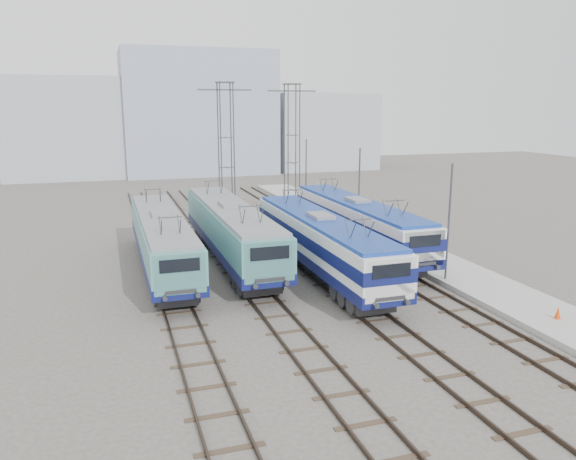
{
  "coord_description": "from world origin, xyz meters",
  "views": [
    {
      "loc": [
        -9.73,
        -24.85,
        10.17
      ],
      "look_at": [
        0.6,
        7.0,
        2.7
      ],
      "focal_mm": 35.0,
      "sensor_mm": 36.0,
      "label": 1
    }
  ],
  "objects_px": {
    "locomotive_center_right": "(321,240)",
    "catenary_tower_east": "(292,145)",
    "mast_rear": "(306,176)",
    "safety_cone": "(558,313)",
    "locomotive_far_right": "(358,221)",
    "catenary_tower_west": "(226,148)",
    "locomotive_center_left": "(231,229)",
    "locomotive_far_left": "(162,238)",
    "mast_mid": "(359,194)",
    "mast_front": "(449,225)"
  },
  "relations": [
    {
      "from": "locomotive_far_right",
      "to": "safety_cone",
      "type": "bearing_deg",
      "value": -77.55
    },
    {
      "from": "locomotive_far_right",
      "to": "catenary_tower_east",
      "type": "height_order",
      "value": "catenary_tower_east"
    },
    {
      "from": "mast_front",
      "to": "mast_rear",
      "type": "bearing_deg",
      "value": 90.0
    },
    {
      "from": "locomotive_center_right",
      "to": "mast_rear",
      "type": "xyz_separation_m",
      "value": [
        6.35,
        20.42,
        1.23
      ]
    },
    {
      "from": "locomotive_far_left",
      "to": "mast_mid",
      "type": "distance_m",
      "value": 16.08
    },
    {
      "from": "locomotive_far_right",
      "to": "catenary_tower_west",
      "type": "xyz_separation_m",
      "value": [
        -6.75,
        11.88,
        4.37
      ]
    },
    {
      "from": "locomotive_far_left",
      "to": "safety_cone",
      "type": "xyz_separation_m",
      "value": [
        16.85,
        -14.43,
        -1.59
      ]
    },
    {
      "from": "catenary_tower_west",
      "to": "locomotive_center_left",
      "type": "bearing_deg",
      "value": -100.77
    },
    {
      "from": "locomotive_far_left",
      "to": "catenary_tower_east",
      "type": "distance_m",
      "value": 20.22
    },
    {
      "from": "catenary_tower_east",
      "to": "safety_cone",
      "type": "relative_size",
      "value": 20.75
    },
    {
      "from": "locomotive_far_left",
      "to": "safety_cone",
      "type": "bearing_deg",
      "value": -40.59
    },
    {
      "from": "locomotive_center_left",
      "to": "mast_mid",
      "type": "height_order",
      "value": "mast_mid"
    },
    {
      "from": "catenary_tower_west",
      "to": "catenary_tower_east",
      "type": "distance_m",
      "value": 6.8
    },
    {
      "from": "locomotive_center_left",
      "to": "locomotive_center_right",
      "type": "distance_m",
      "value": 6.43
    },
    {
      "from": "locomotive_far_right",
      "to": "catenary_tower_east",
      "type": "distance_m",
      "value": 14.55
    },
    {
      "from": "locomotive_center_left",
      "to": "catenary_tower_east",
      "type": "bearing_deg",
      "value": 57.67
    },
    {
      "from": "catenary_tower_east",
      "to": "mast_rear",
      "type": "distance_m",
      "value": 4.28
    },
    {
      "from": "mast_front",
      "to": "locomotive_far_left",
      "type": "bearing_deg",
      "value": 154.29
    },
    {
      "from": "catenary_tower_east",
      "to": "mast_front",
      "type": "xyz_separation_m",
      "value": [
        2.1,
        -22.0,
        -3.14
      ]
    },
    {
      "from": "mast_rear",
      "to": "locomotive_far_right",
      "type": "bearing_deg",
      "value": -96.65
    },
    {
      "from": "locomotive_far_right",
      "to": "safety_cone",
      "type": "relative_size",
      "value": 30.78
    },
    {
      "from": "safety_cone",
      "to": "locomotive_center_left",
      "type": "bearing_deg",
      "value": 129.05
    },
    {
      "from": "locomotive_center_right",
      "to": "locomotive_far_right",
      "type": "xyz_separation_m",
      "value": [
        4.5,
        4.54,
        0.01
      ]
    },
    {
      "from": "locomotive_far_left",
      "to": "mast_rear",
      "type": "relative_size",
      "value": 2.49
    },
    {
      "from": "catenary_tower_east",
      "to": "locomotive_far_right",
      "type": "bearing_deg",
      "value": -88.97
    },
    {
      "from": "locomotive_far_left",
      "to": "locomotive_center_left",
      "type": "bearing_deg",
      "value": 9.91
    },
    {
      "from": "locomotive_center_left",
      "to": "catenary_tower_east",
      "type": "relative_size",
      "value": 1.54
    },
    {
      "from": "mast_rear",
      "to": "safety_cone",
      "type": "distance_m",
      "value": 31.22
    },
    {
      "from": "locomotive_far_left",
      "to": "locomotive_center_right",
      "type": "distance_m",
      "value": 9.77
    },
    {
      "from": "catenary_tower_west",
      "to": "catenary_tower_east",
      "type": "bearing_deg",
      "value": 17.1
    },
    {
      "from": "mast_mid",
      "to": "safety_cone",
      "type": "distance_m",
      "value": 19.32
    },
    {
      "from": "locomotive_center_right",
      "to": "mast_mid",
      "type": "distance_m",
      "value": 10.62
    },
    {
      "from": "locomotive_center_left",
      "to": "safety_cone",
      "type": "height_order",
      "value": "locomotive_center_left"
    },
    {
      "from": "locomotive_center_left",
      "to": "safety_cone",
      "type": "xyz_separation_m",
      "value": [
        12.35,
        -15.22,
        -1.71
      ]
    },
    {
      "from": "mast_front",
      "to": "locomotive_far_right",
      "type": "bearing_deg",
      "value": 102.83
    },
    {
      "from": "mast_mid",
      "to": "mast_rear",
      "type": "bearing_deg",
      "value": 90.0
    },
    {
      "from": "locomotive_far_left",
      "to": "mast_rear",
      "type": "bearing_deg",
      "value": 47.26
    },
    {
      "from": "locomotive_center_right",
      "to": "catenary_tower_west",
      "type": "distance_m",
      "value": 17.14
    },
    {
      "from": "mast_front",
      "to": "safety_cone",
      "type": "height_order",
      "value": "mast_front"
    },
    {
      "from": "locomotive_center_right",
      "to": "catenary_tower_east",
      "type": "xyz_separation_m",
      "value": [
        4.25,
        18.42,
        4.37
      ]
    },
    {
      "from": "locomotive_far_left",
      "to": "mast_front",
      "type": "height_order",
      "value": "mast_front"
    },
    {
      "from": "catenary_tower_west",
      "to": "mast_mid",
      "type": "distance_m",
      "value": 12.16
    },
    {
      "from": "mast_front",
      "to": "safety_cone",
      "type": "relative_size",
      "value": 12.11
    },
    {
      "from": "locomotive_far_right",
      "to": "mast_front",
      "type": "distance_m",
      "value": 8.42
    },
    {
      "from": "mast_mid",
      "to": "locomotive_far_left",
      "type": "bearing_deg",
      "value": -163.28
    },
    {
      "from": "locomotive_far_left",
      "to": "mast_mid",
      "type": "height_order",
      "value": "mast_mid"
    },
    {
      "from": "mast_rear",
      "to": "locomotive_center_right",
      "type": "bearing_deg",
      "value": -107.27
    },
    {
      "from": "locomotive_far_left",
      "to": "catenary_tower_east",
      "type": "relative_size",
      "value": 1.45
    },
    {
      "from": "locomotive_center_left",
      "to": "locomotive_center_right",
      "type": "bearing_deg",
      "value": -45.61
    },
    {
      "from": "mast_front",
      "to": "mast_mid",
      "type": "xyz_separation_m",
      "value": [
        0.0,
        12.0,
        0.0
      ]
    }
  ]
}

